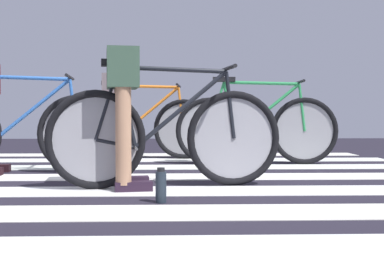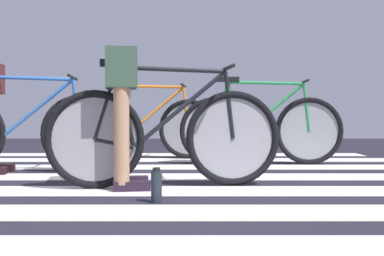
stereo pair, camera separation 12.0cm
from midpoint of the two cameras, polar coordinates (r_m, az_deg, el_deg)
name	(u,v)px [view 2 (the right image)]	position (r m, az deg, el deg)	size (l,w,h in m)	color
ground	(144,187)	(3.76, -4.62, -6.81)	(18.00, 14.00, 0.02)	black
crosswalk_markings	(139,191)	(3.52, -5.15, -7.19)	(5.45, 6.50, 0.00)	silver
bicycle_1_of_4	(164,135)	(3.63, -2.27, -0.84)	(1.73, 0.53, 0.93)	black
cyclist_1_of_4	(121,99)	(3.61, -7.19, 3.36)	(0.37, 0.44, 1.01)	#A87A5B
bicycle_2_of_4	(22,131)	(4.77, -18.30, -0.32)	(1.73, 0.52, 0.93)	black
bicycle_3_of_4	(260,128)	(5.32, 8.46, -0.05)	(1.74, 0.52, 0.93)	black
bicycle_4_of_4	(145,127)	(5.97, -4.81, 0.15)	(1.74, 0.52, 0.93)	black
cyclist_4_of_4	(120,104)	(6.03, -7.74, 2.75)	(0.34, 0.42, 1.02)	beige
water_bottle	(156,186)	(3.05, -3.05, -6.69)	(0.07, 0.07, 0.22)	#1D2630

